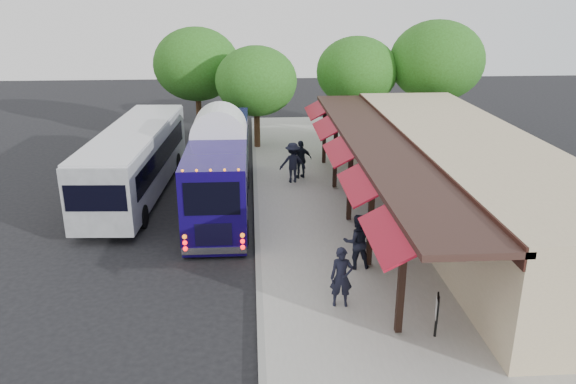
# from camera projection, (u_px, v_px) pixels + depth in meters

# --- Properties ---
(ground) EXTENTS (90.00, 90.00, 0.00)m
(ground) POSITION_uv_depth(u_px,v_px,m) (257.00, 273.00, 18.89)
(ground) COLOR black
(ground) RESTS_ON ground
(sidewalk) EXTENTS (10.00, 40.00, 0.15)m
(sidewalk) POSITION_uv_depth(u_px,v_px,m) (378.00, 222.00, 22.94)
(sidewalk) COLOR #9E9B93
(sidewalk) RESTS_ON ground
(curb) EXTENTS (0.20, 40.00, 0.16)m
(curb) POSITION_uv_depth(u_px,v_px,m) (257.00, 225.00, 22.63)
(curb) COLOR gray
(curb) RESTS_ON ground
(station_shelter) EXTENTS (8.15, 20.00, 3.60)m
(station_shelter) POSITION_uv_depth(u_px,v_px,m) (463.00, 179.00, 22.55)
(station_shelter) COLOR tan
(station_shelter) RESTS_ON ground
(coach_bus) EXTENTS (2.39, 11.07, 3.52)m
(coach_bus) POSITION_uv_depth(u_px,v_px,m) (221.00, 164.00, 24.29)
(coach_bus) COLOR #130756
(coach_bus) RESTS_ON ground
(city_bus) EXTENTS (3.20, 11.72, 3.11)m
(city_bus) POSITION_uv_depth(u_px,v_px,m) (136.00, 158.00, 25.75)
(city_bus) COLOR gray
(city_bus) RESTS_ON ground
(ped_a) EXTENTS (0.70, 0.49, 1.84)m
(ped_a) POSITION_uv_depth(u_px,v_px,m) (341.00, 277.00, 16.40)
(ped_a) COLOR black
(ped_a) RESTS_ON sidewalk
(ped_b) EXTENTS (0.98, 0.79, 1.91)m
(ped_b) POSITION_uv_depth(u_px,v_px,m) (357.00, 241.00, 18.69)
(ped_b) COLOR black
(ped_b) RESTS_ON sidewalk
(ped_c) EXTENTS (1.21, 0.80, 1.91)m
(ped_c) POSITION_uv_depth(u_px,v_px,m) (301.00, 160.00, 27.77)
(ped_c) COLOR black
(ped_c) RESTS_ON sidewalk
(ped_d) EXTENTS (1.32, 0.82, 1.97)m
(ped_d) POSITION_uv_depth(u_px,v_px,m) (293.00, 163.00, 27.17)
(ped_d) COLOR black
(ped_d) RESTS_ON sidewalk
(sign_board) EXTENTS (0.21, 0.54, 1.22)m
(sign_board) POSITION_uv_depth(u_px,v_px,m) (437.00, 310.00, 14.92)
(sign_board) COLOR black
(sign_board) RESTS_ON sidewalk
(tree_left) EXTENTS (4.75, 4.75, 6.08)m
(tree_left) POSITION_uv_depth(u_px,v_px,m) (256.00, 81.00, 32.48)
(tree_left) COLOR #382314
(tree_left) RESTS_ON ground
(tree_mid) EXTENTS (5.03, 5.03, 6.43)m
(tree_mid) POSITION_uv_depth(u_px,v_px,m) (357.00, 72.00, 34.63)
(tree_mid) COLOR #382314
(tree_mid) RESTS_ON ground
(tree_right) EXTENTS (5.78, 5.78, 7.40)m
(tree_right) POSITION_uv_depth(u_px,v_px,m) (437.00, 61.00, 34.37)
(tree_right) COLOR #382314
(tree_right) RESTS_ON ground
(tree_far) EXTENTS (5.41, 5.41, 6.92)m
(tree_far) POSITION_uv_depth(u_px,v_px,m) (196.00, 64.00, 35.38)
(tree_far) COLOR #382314
(tree_far) RESTS_ON ground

